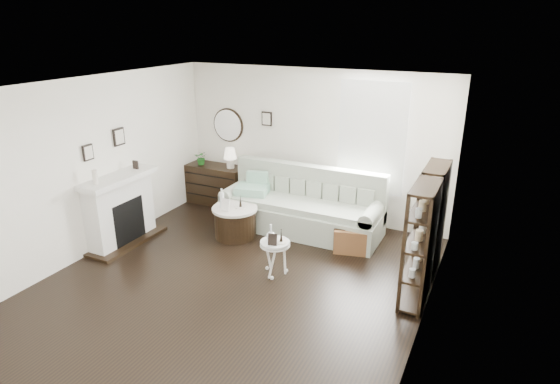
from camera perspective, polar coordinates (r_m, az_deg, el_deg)
The scene contains 18 objects.
room at distance 8.12m, azimuth 8.66°, elevation 6.75°, with size 5.50×5.50×5.50m.
fireplace at distance 8.00m, azimuth -18.81°, elevation -2.30°, with size 0.50×1.40×1.84m.
shelf_unit_far at distance 6.97m, azimuth 17.97°, elevation -3.19°, with size 0.30×0.80×1.60m.
shelf_unit_near at distance 6.15m, azimuth 16.65°, elevation -6.22°, with size 0.30×0.80×1.60m.
sofa at distance 8.15m, azimuth 2.72°, elevation -2.14°, with size 2.78×0.96×1.08m.
quilt at distance 8.32m, azimuth -3.39°, elevation 0.29°, with size 0.55×0.45×0.14m, color #248569.
suitcase at distance 7.43m, azimuth 8.85°, elevation -6.07°, with size 0.58×0.19×0.39m, color brown.
dresser at distance 9.37m, azimuth -7.73°, elevation 0.91°, with size 1.17×0.50×0.78m.
table_lamp at distance 9.01m, azimuth -6.09°, elevation 4.13°, with size 0.25×0.25×0.39m, color #F1E4CA, non-canonical shape.
potted_plant at distance 9.33m, azimuth -9.55°, elevation 4.14°, with size 0.25×0.21×0.28m, color #1C621C.
drum_table at distance 7.92m, azimuth -5.49°, elevation -3.63°, with size 0.76×0.76×0.53m.
pedestal_table at distance 6.65m, azimuth -0.62°, elevation -6.40°, with size 0.43×0.43×0.52m.
eiffel_drum at distance 7.78m, azimuth -4.84°, elevation -1.21°, with size 0.11×0.11×0.19m, color black, non-canonical shape.
bottle_drum at distance 7.79m, azimuth -7.11°, elevation -0.73°, with size 0.08×0.08×0.33m, color silver.
card_frame_drum at distance 7.66m, azimuth -6.65°, elevation -1.58°, with size 0.15×0.01×0.21m, color white.
eiffel_ped at distance 6.58m, azimuth 0.15°, elevation -5.42°, with size 0.10×0.10×0.18m, color black, non-canonical shape.
flask_ped at distance 6.62m, azimuth -1.13°, elevation -4.93°, with size 0.13×0.13×0.24m, color silver, non-canonical shape.
card_frame_ped at distance 6.49m, azimuth -0.92°, elevation -5.82°, with size 0.13×0.01×0.17m, color black.
Camera 1 is at (3.06, -4.86, 3.45)m, focal length 30.00 mm.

